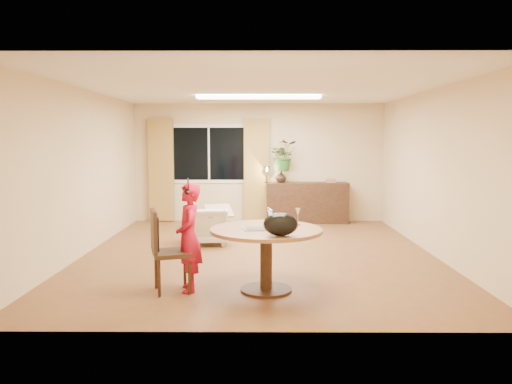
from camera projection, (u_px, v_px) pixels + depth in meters
floor at (258, 254)px, 7.94m from camera, size 6.50×6.50×0.00m
ceiling at (258, 88)px, 7.67m from camera, size 6.50×6.50×0.00m
wall_back at (259, 163)px, 11.04m from camera, size 5.50×0.00×5.50m
wall_left at (83, 172)px, 7.83m from camera, size 0.00×6.50×6.50m
wall_right at (434, 172)px, 7.79m from camera, size 0.00×6.50×6.50m
window at (209, 154)px, 11.01m from camera, size 1.70×0.03×1.30m
curtain_left at (161, 170)px, 10.98m from camera, size 0.55×0.08×2.25m
curtain_right at (256, 170)px, 10.96m from camera, size 0.55×0.08×2.25m
ceiling_panel at (259, 97)px, 8.87m from camera, size 2.20×0.35×0.05m
dining_table at (266, 242)px, 5.93m from camera, size 1.34×1.34×0.76m
dining_chair at (172, 251)px, 5.92m from camera, size 0.58×0.56×0.99m
child at (189, 237)px, 5.95m from camera, size 0.53×0.40×1.30m
laptop at (258, 219)px, 5.86m from camera, size 0.42×0.32×0.25m
tumbler at (271, 221)px, 6.18m from camera, size 0.08×0.08×0.10m
wine_glass at (298, 216)px, 6.14m from camera, size 0.08×0.08×0.21m
pot_lid at (286, 224)px, 6.16m from camera, size 0.21×0.21×0.03m
handbag at (281, 224)px, 5.45m from camera, size 0.44×0.33×0.26m
armchair at (208, 225)px, 8.69m from camera, size 0.75×0.77×0.65m
throw at (219, 206)px, 8.62m from camera, size 0.57×0.64×0.03m
sideboard at (307, 203)px, 10.88m from camera, size 1.77×0.43×0.88m
vase at (281, 177)px, 10.83m from camera, size 0.27×0.27×0.25m
bouquet at (284, 156)px, 10.78m from camera, size 0.62×0.55×0.66m
book_stack at (331, 180)px, 10.83m from camera, size 0.26×0.22×0.09m
desk_lamp at (267, 174)px, 10.77m from camera, size 0.19×0.19×0.37m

